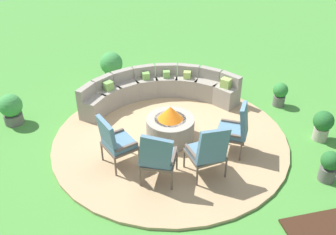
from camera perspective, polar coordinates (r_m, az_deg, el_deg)
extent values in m
plane|color=#478C38|center=(8.13, 0.33, -3.41)|extent=(24.00, 24.00, 0.00)
cylinder|color=tan|center=(8.11, 0.33, -3.24)|extent=(4.89, 4.89, 0.06)
cylinder|color=gray|center=(7.95, 0.34, -1.65)|extent=(0.99, 0.99, 0.49)
cylinder|color=black|center=(7.83, 0.34, -0.36)|extent=(0.65, 0.65, 0.06)
cone|color=orange|center=(7.74, 0.35, 0.70)|extent=(0.52, 0.52, 0.28)
cube|color=gray|center=(9.25, 8.59, 3.24)|extent=(0.67, 0.69, 0.49)
cube|color=gray|center=(9.18, 9.31, 5.58)|extent=(0.42, 0.53, 0.26)
cube|color=gray|center=(9.46, 5.84, 4.16)|extent=(0.69, 0.69, 0.49)
cube|color=gray|center=(9.41, 6.31, 6.52)|extent=(0.50, 0.47, 0.26)
cube|color=gray|center=(9.58, 2.85, 4.69)|extent=(0.67, 0.64, 0.49)
cube|color=gray|center=(9.54, 3.07, 7.06)|extent=(0.55, 0.38, 0.26)
cube|color=gray|center=(9.61, -0.24, 4.82)|extent=(0.61, 0.54, 0.49)
cube|color=gray|center=(9.57, -0.28, 7.20)|extent=(0.55, 0.26, 0.26)
cube|color=gray|center=(9.54, -3.31, 4.56)|extent=(0.56, 0.49, 0.49)
cube|color=gray|center=(9.50, -3.61, 6.93)|extent=(0.54, 0.20, 0.26)
cube|color=gray|center=(9.39, -6.22, 3.90)|extent=(0.65, 0.60, 0.49)
cube|color=gray|center=(9.33, -6.78, 6.26)|extent=(0.55, 0.33, 0.26)
cube|color=gray|center=(9.14, -8.85, 2.85)|extent=(0.69, 0.67, 0.49)
cube|color=gray|center=(9.07, -9.65, 5.19)|extent=(0.52, 0.44, 0.26)
cube|color=gray|center=(8.82, -11.05, 1.45)|extent=(0.68, 0.69, 0.49)
cube|color=gray|center=(8.72, -12.08, 3.76)|extent=(0.46, 0.51, 0.26)
cube|color=#93B756|center=(9.39, 2.85, 6.33)|extent=(0.21, 0.20, 0.17)
cube|color=#93B756|center=(9.04, 8.58, 5.07)|extent=(0.28, 0.29, 0.22)
cube|color=#70A34C|center=(9.35, -3.29, 6.18)|extent=(0.17, 0.15, 0.16)
cube|color=#70A34C|center=(9.42, -0.23, 6.43)|extent=(0.18, 0.16, 0.16)
cube|color=#70A34C|center=(8.94, -8.82, 4.66)|extent=(0.25, 0.24, 0.20)
cylinder|color=brown|center=(7.67, -6.38, -3.81)|extent=(0.04, 0.04, 0.38)
cylinder|color=brown|center=(7.28, -4.27, -5.93)|extent=(0.04, 0.04, 0.38)
cylinder|color=brown|center=(7.50, -9.75, -5.07)|extent=(0.04, 0.04, 0.38)
cylinder|color=brown|center=(7.11, -7.78, -7.32)|extent=(0.04, 0.04, 0.38)
cube|color=brown|center=(7.26, -7.16, -4.16)|extent=(0.71, 0.74, 0.05)
cube|color=slate|center=(7.21, -7.20, -3.72)|extent=(0.66, 0.68, 0.09)
cube|color=slate|center=(6.98, -9.00, -2.58)|extent=(0.33, 0.59, 0.65)
cube|color=brown|center=(7.37, -8.21, -2.31)|extent=(0.45, 0.21, 0.04)
cube|color=brown|center=(6.99, -6.21, -4.34)|extent=(0.45, 0.21, 0.04)
cylinder|color=brown|center=(7.26, -3.09, -6.01)|extent=(0.04, 0.04, 0.38)
cylinder|color=brown|center=(7.18, 1.31, -6.52)|extent=(0.04, 0.04, 0.38)
cylinder|color=brown|center=(6.85, -4.14, -8.84)|extent=(0.04, 0.04, 0.38)
cylinder|color=brown|center=(6.76, 0.55, -9.42)|extent=(0.04, 0.04, 0.38)
cube|color=brown|center=(6.87, -1.37, -6.29)|extent=(0.79, 0.78, 0.05)
cube|color=slate|center=(6.82, -1.37, -5.83)|extent=(0.72, 0.72, 0.09)
cube|color=slate|center=(6.46, -1.86, -5.31)|extent=(0.58, 0.35, 0.69)
cube|color=brown|center=(6.83, -3.60, -5.14)|extent=(0.25, 0.48, 0.04)
cube|color=brown|center=(6.75, 0.87, -5.66)|extent=(0.25, 0.48, 0.04)
cylinder|color=brown|center=(7.24, 2.42, -6.16)|extent=(0.04, 0.04, 0.38)
cylinder|color=brown|center=(7.45, 6.47, -5.06)|extent=(0.04, 0.04, 0.38)
cylinder|color=brown|center=(6.86, 4.33, -8.78)|extent=(0.04, 0.04, 0.38)
cylinder|color=brown|center=(7.09, 8.56, -7.52)|extent=(0.04, 0.04, 0.38)
cube|color=brown|center=(7.02, 5.54, -5.49)|extent=(0.70, 0.67, 0.05)
cube|color=slate|center=(6.98, 5.57, -5.03)|extent=(0.64, 0.62, 0.09)
cube|color=slate|center=(6.63, 6.69, -4.32)|extent=(0.64, 0.19, 0.71)
cube|color=brown|center=(6.83, 3.53, -5.16)|extent=(0.13, 0.50, 0.04)
cube|color=brown|center=(7.05, 7.60, -4.07)|extent=(0.13, 0.50, 0.04)
cylinder|color=brown|center=(7.56, 6.89, -4.47)|extent=(0.04, 0.04, 0.38)
cylinder|color=brown|center=(7.96, 7.58, -2.40)|extent=(0.04, 0.04, 0.38)
cylinder|color=brown|center=(7.52, 10.70, -5.10)|extent=(0.04, 0.04, 0.38)
cylinder|color=brown|center=(7.92, 11.19, -2.99)|extent=(0.04, 0.04, 0.38)
cube|color=brown|center=(7.61, 9.23, -2.41)|extent=(0.74, 0.73, 0.05)
cube|color=slate|center=(7.57, 9.28, -1.97)|extent=(0.68, 0.68, 0.09)
cube|color=slate|center=(7.41, 11.23, -0.52)|extent=(0.37, 0.55, 0.68)
cube|color=brown|center=(7.34, 9.03, -2.56)|extent=(0.42, 0.28, 0.04)
cube|color=brown|center=(7.73, 9.59, -0.63)|extent=(0.42, 0.28, 0.04)
cylinder|color=#A89E8E|center=(10.50, -8.24, 6.10)|extent=(0.40, 0.40, 0.31)
sphere|color=#3D8E42|center=(10.34, -8.40, 7.96)|extent=(0.59, 0.59, 0.59)
cylinder|color=#605B56|center=(7.66, 22.50, -7.69)|extent=(0.30, 0.30, 0.27)
sphere|color=#236028|center=(7.48, 22.98, -5.91)|extent=(0.35, 0.35, 0.35)
sphere|color=yellow|center=(7.46, 23.39, -5.39)|extent=(0.14, 0.14, 0.14)
cylinder|color=#A89E8E|center=(8.70, 21.65, -2.20)|extent=(0.31, 0.31, 0.29)
sphere|color=#236028|center=(8.54, 22.06, -0.47)|extent=(0.42, 0.42, 0.42)
sphere|color=#DB337A|center=(8.52, 22.42, 0.00)|extent=(0.14, 0.14, 0.14)
cylinder|color=#605B56|center=(9.29, -21.88, -0.13)|extent=(0.41, 0.41, 0.23)
sphere|color=#3D8E42|center=(9.13, -22.31, 1.68)|extent=(0.51, 0.51, 0.51)
sphere|color=#DB337A|center=(9.07, -22.06, 2.29)|extent=(0.19, 0.19, 0.19)
cylinder|color=#605B56|center=(9.66, 16.09, 2.43)|extent=(0.28, 0.28, 0.26)
sphere|color=#2D7A33|center=(9.52, 16.35, 3.91)|extent=(0.35, 0.35, 0.35)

